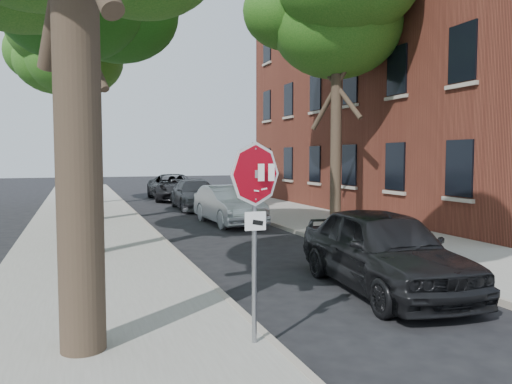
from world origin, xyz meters
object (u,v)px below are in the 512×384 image
at_px(apartment_building, 443,51).
at_px(tree_right, 335,25).
at_px(tree_far, 76,64).
at_px(car_c, 196,195).
at_px(car_d, 173,187).
at_px(stop_sign, 255,203).
at_px(car_b, 229,205).
at_px(tree_mid_b, 84,10).
at_px(car_a, 383,249).

relative_size(apartment_building, tree_right, 2.17).
height_order(tree_far, car_c, tree_far).
relative_size(tree_right, car_d, 1.70).
bearing_deg(apartment_building, stop_sign, -136.35).
bearing_deg(stop_sign, tree_right, 56.62).
height_order(car_b, car_d, car_d).
relative_size(tree_mid_b, car_c, 2.11).
bearing_deg(car_d, tree_far, -157.22).
xyz_separation_m(tree_mid_b, tree_right, (8.40, -4.01, -0.78)).
height_order(stop_sign, car_b, stop_sign).
bearing_deg(car_b, apartment_building, 7.49).
relative_size(tree_mid_b, car_a, 2.24).
relative_size(car_b, car_c, 0.90).
xyz_separation_m(tree_right, car_c, (-3.38, 7.60, -6.50)).
distance_m(stop_sign, car_c, 18.08).
xyz_separation_m(tree_far, car_a, (5.32, -19.12, -6.43)).
distance_m(tree_mid_b, tree_right, 9.34).
bearing_deg(tree_mid_b, tree_far, 92.44).
relative_size(apartment_building, tree_far, 2.17).
bearing_deg(car_b, car_a, -92.35).
bearing_deg(car_d, car_b, -88.90).
xyz_separation_m(apartment_building, car_b, (-11.45, -2.05, -6.93)).
relative_size(apartment_building, car_a, 4.37).
bearing_deg(tree_mid_b, car_c, 35.54).
bearing_deg(tree_far, stop_sign, -84.54).
height_order(tree_far, car_a, tree_far).
distance_m(tree_far, car_c, 9.06).
relative_size(stop_sign, tree_right, 0.28).
relative_size(tree_mid_b, tree_right, 1.11).
bearing_deg(stop_sign, car_d, 82.07).
bearing_deg(tree_far, tree_right, -51.66).
bearing_deg(tree_far, car_c, -32.57).
distance_m(apartment_building, car_c, 13.85).
relative_size(tree_far, car_a, 2.02).
relative_size(car_a, car_c, 0.94).
relative_size(apartment_building, car_d, 3.68).
xyz_separation_m(tree_right, car_a, (-3.38, -8.12, -6.43)).
xyz_separation_m(apartment_building, car_c, (-11.40, 3.71, -6.94)).
height_order(car_a, car_b, car_a).
height_order(apartment_building, car_b, apartment_building).
xyz_separation_m(stop_sign, tree_mid_b, (-1.72, 14.15, 6.05)).
xyz_separation_m(tree_far, car_c, (5.32, -3.40, -6.50)).
distance_m(tree_mid_b, tree_far, 7.04).
height_order(apartment_building, tree_right, apartment_building).
distance_m(car_a, car_b, 9.96).
relative_size(stop_sign, car_b, 0.59).
bearing_deg(car_c, car_d, 92.45).
bearing_deg(car_d, tree_mid_b, -117.60).
xyz_separation_m(tree_far, car_d, (5.26, 2.10, -6.45)).
relative_size(apartment_building, tree_mid_b, 1.95).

